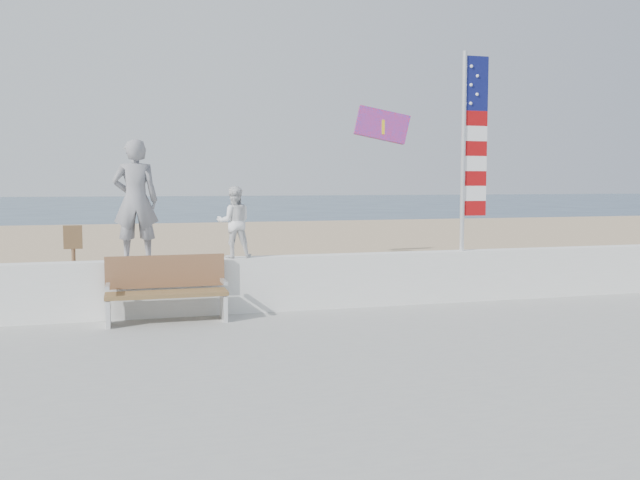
# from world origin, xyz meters

# --- Properties ---
(ground) EXTENTS (220.00, 220.00, 0.00)m
(ground) POSITION_xyz_m (0.00, 0.00, 0.00)
(ground) COLOR #2B4157
(ground) RESTS_ON ground
(sand) EXTENTS (90.00, 40.00, 0.08)m
(sand) POSITION_xyz_m (0.00, 9.00, 0.04)
(sand) COLOR tan
(sand) RESTS_ON ground
(boardwalk) EXTENTS (50.00, 12.40, 0.10)m
(boardwalk) POSITION_xyz_m (0.00, -4.00, 0.13)
(boardwalk) COLOR #A5A6A0
(boardwalk) RESTS_ON sand
(seawall) EXTENTS (30.00, 0.35, 0.90)m
(seawall) POSITION_xyz_m (0.00, 2.00, 0.63)
(seawall) COLOR white
(seawall) RESTS_ON boardwalk
(adult) EXTENTS (0.71, 0.48, 1.88)m
(adult) POSITION_xyz_m (-2.72, 2.00, 2.02)
(adult) COLOR gray
(adult) RESTS_ON seawall
(child) EXTENTS (0.58, 0.46, 1.15)m
(child) POSITION_xyz_m (-1.19, 2.00, 1.66)
(child) COLOR white
(child) RESTS_ON seawall
(bench) EXTENTS (1.80, 0.57, 1.00)m
(bench) POSITION_xyz_m (-2.29, 1.55, 0.69)
(bench) COLOR olive
(bench) RESTS_ON boardwalk
(flag) EXTENTS (0.50, 0.08, 3.50)m
(flag) POSITION_xyz_m (3.01, 2.00, 2.99)
(flag) COLOR white
(flag) RESTS_ON seawall
(parafoil_kite) EXTENTS (1.16, 0.55, 0.77)m
(parafoil_kite) POSITION_xyz_m (2.14, 4.01, 3.44)
(parafoil_kite) COLOR red
(parafoil_kite) RESTS_ON ground
(sign) EXTENTS (0.32, 0.07, 1.46)m
(sign) POSITION_xyz_m (-3.79, 3.80, 0.94)
(sign) COLOR brown
(sign) RESTS_ON sand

